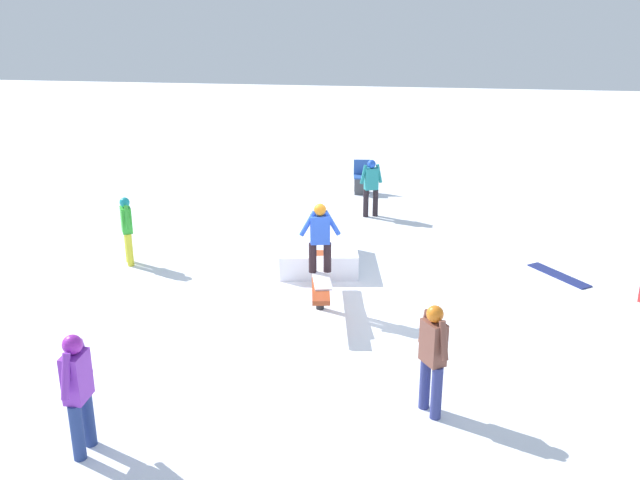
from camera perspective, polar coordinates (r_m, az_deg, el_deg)
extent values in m
plane|color=white|center=(12.36, 0.00, -5.51)|extent=(60.00, 60.00, 0.00)
cylinder|color=black|center=(12.25, 0.00, -4.28)|extent=(0.14, 0.14, 0.58)
cube|color=#A53F1E|center=(12.12, 0.00, -2.86)|extent=(2.31, 0.63, 0.08)
cube|color=white|center=(14.22, -0.15, -1.07)|extent=(2.01, 1.76, 0.47)
cube|color=white|center=(12.10, 0.00, -2.61)|extent=(1.53, 0.60, 0.03)
cylinder|color=black|center=(11.99, -0.59, -1.43)|extent=(0.13, 0.13, 0.51)
cylinder|color=black|center=(12.01, 0.59, -1.39)|extent=(0.13, 0.13, 0.51)
cube|color=blue|center=(11.83, 0.00, 0.85)|extent=(0.26, 0.36, 0.48)
cylinder|color=blue|center=(11.78, -0.97, 1.32)|extent=(0.14, 0.31, 0.44)
cylinder|color=blue|center=(11.81, 0.97, 1.37)|extent=(0.14, 0.31, 0.44)
sphere|color=orange|center=(11.72, 0.00, 2.44)|extent=(0.20, 0.20, 0.20)
cylinder|color=navy|center=(9.21, -18.06, -13.42)|extent=(0.15, 0.15, 0.72)
cylinder|color=navy|center=(9.00, -18.85, -14.35)|extent=(0.15, 0.15, 0.72)
cube|color=purple|center=(8.78, -18.90, -10.29)|extent=(0.36, 0.22, 0.59)
cylinder|color=purple|center=(8.89, -18.35, -8.86)|extent=(0.24, 0.09, 0.53)
cylinder|color=purple|center=(8.54, -19.68, -10.24)|extent=(0.24, 0.09, 0.53)
sphere|color=purple|center=(8.59, -19.20, -7.91)|extent=(0.23, 0.23, 0.23)
cylinder|color=navy|center=(9.38, 9.31, -11.96)|extent=(0.14, 0.14, 0.74)
cylinder|color=navy|center=(9.56, 8.39, -11.24)|extent=(0.14, 0.14, 0.74)
cube|color=brown|center=(9.15, 9.05, -8.10)|extent=(0.40, 0.36, 0.57)
cylinder|color=brown|center=(8.94, 9.87, -7.92)|extent=(0.21, 0.18, 0.50)
cylinder|color=brown|center=(9.25, 8.35, -6.85)|extent=(0.21, 0.18, 0.50)
sphere|color=orange|center=(8.98, 9.19, -5.87)|extent=(0.22, 0.22, 0.22)
cylinder|color=yellow|center=(14.61, -14.99, -0.77)|extent=(0.13, 0.13, 0.67)
cylinder|color=yellow|center=(14.84, -15.10, -0.47)|extent=(0.13, 0.13, 0.67)
cube|color=green|center=(14.54, -15.24, 1.57)|extent=(0.36, 0.32, 0.52)
cylinder|color=green|center=(14.32, -15.19, 1.80)|extent=(0.19, 0.15, 0.45)
cylinder|color=green|center=(14.69, -15.37, 2.22)|extent=(0.19, 0.15, 0.45)
sphere|color=teal|center=(14.44, -15.37, 2.92)|extent=(0.20, 0.20, 0.20)
cylinder|color=black|center=(17.24, 3.69, 2.96)|extent=(0.13, 0.13, 0.68)
cylinder|color=black|center=(17.32, 4.45, 3.01)|extent=(0.13, 0.13, 0.68)
cube|color=teal|center=(17.12, 4.12, 4.91)|extent=(0.30, 0.36, 0.52)
cylinder|color=teal|center=(17.03, 3.50, 5.25)|extent=(0.14, 0.19, 0.46)
cylinder|color=teal|center=(17.15, 4.75, 5.33)|extent=(0.14, 0.19, 0.46)
sphere|color=blue|center=(17.03, 4.15, 6.09)|extent=(0.20, 0.20, 0.20)
cube|color=navy|center=(14.47, 18.56, -2.70)|extent=(1.29, 1.05, 0.02)
cube|color=#3F3F44|center=(19.13, 3.38, 4.25)|extent=(0.08, 0.40, 0.44)
cube|color=#3F3F44|center=(19.48, 3.35, 4.53)|extent=(0.08, 0.40, 0.44)
cube|color=#2B53A8|center=(19.24, 3.38, 5.08)|extent=(0.49, 0.49, 0.04)
cube|color=#2B53A8|center=(19.38, 3.37, 5.86)|extent=(0.09, 0.44, 0.40)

